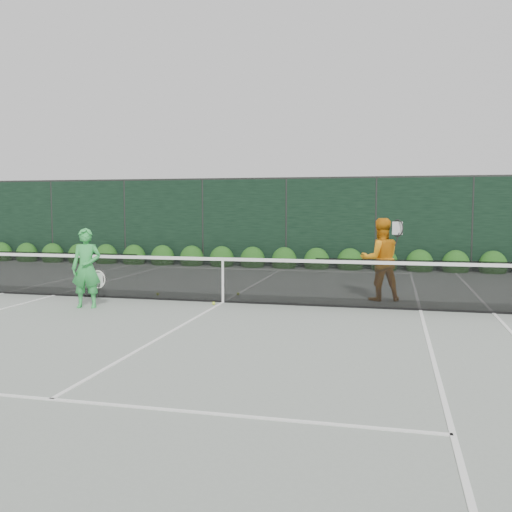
# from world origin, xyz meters

# --- Properties ---
(ground) EXTENTS (80.00, 80.00, 0.00)m
(ground) POSITION_xyz_m (0.00, 0.00, 0.00)
(ground) COLOR gray
(ground) RESTS_ON ground
(tennis_net) EXTENTS (12.90, 0.10, 1.07)m
(tennis_net) POSITION_xyz_m (-0.02, 0.00, 0.53)
(tennis_net) COLOR black
(tennis_net) RESTS_ON ground
(player_woman) EXTENTS (0.69, 0.52, 1.63)m
(player_woman) POSITION_xyz_m (-2.54, -1.24, 0.82)
(player_woman) COLOR green
(player_woman) RESTS_ON ground
(player_man) EXTENTS (1.05, 0.93, 1.82)m
(player_man) POSITION_xyz_m (3.29, 1.09, 0.91)
(player_man) COLOR orange
(player_man) RESTS_ON ground
(court_lines) EXTENTS (11.03, 23.83, 0.01)m
(court_lines) POSITION_xyz_m (0.00, 0.00, 0.01)
(court_lines) COLOR white
(court_lines) RESTS_ON ground
(windscreen_fence) EXTENTS (32.00, 21.07, 3.06)m
(windscreen_fence) POSITION_xyz_m (0.00, -2.71, 1.51)
(windscreen_fence) COLOR black
(windscreen_fence) RESTS_ON ground
(hedge_row) EXTENTS (31.66, 0.65, 0.94)m
(hedge_row) POSITION_xyz_m (-0.00, 7.15, 0.23)
(hedge_row) COLOR #193D10
(hedge_row) RESTS_ON ground
(tennis_balls) EXTENTS (1.89, 1.46, 0.07)m
(tennis_balls) POSITION_xyz_m (-0.61, 0.43, 0.03)
(tennis_balls) COLOR #C3E132
(tennis_balls) RESTS_ON ground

